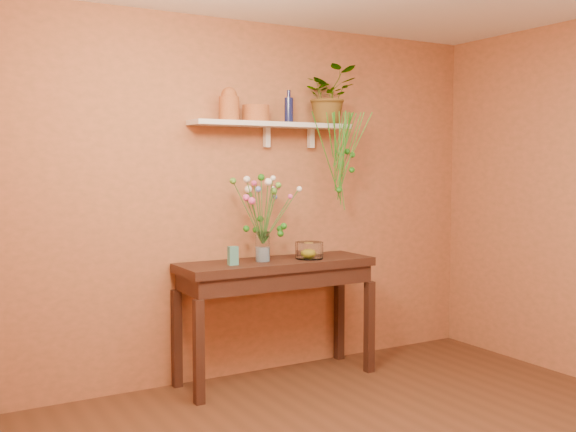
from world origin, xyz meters
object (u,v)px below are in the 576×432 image
Objects in this scene: terracotta_jug at (229,105)px; bouquet at (263,201)px; sideboard at (276,278)px; blue_bottle at (289,109)px; spider_plant at (329,95)px; glass_bowl at (309,251)px; glass_vase at (263,249)px.

bouquet is at bearing -28.48° from terracotta_jug.
terracotta_jug reaches higher than sideboard.
sideboard is at bearing -147.59° from blue_bottle.
spider_plant reaches higher than glass_bowl.
blue_bottle is 0.40m from spider_plant.
sideboard is 1.28m from blue_bottle.
glass_vase is at bearing -29.64° from terracotta_jug.
sideboard is 7.01× the size of glass_bowl.
glass_bowl is (0.26, -0.05, 0.19)m from sideboard.
blue_bottle is 0.54× the size of spider_plant.
glass_bowl is (0.37, -0.05, -0.39)m from bouquet.
glass_vase is at bearing 172.08° from glass_bowl.
spider_plant is at bearing 31.11° from glass_bowl.
glass_vase is at bearing -159.14° from blue_bottle.
glass_bowl is at bearing -7.92° from glass_vase.
sideboard is 0.32m from glass_bowl.
spider_plant is (0.55, 0.12, 1.39)m from sideboard.
bouquet is at bearing 26.99° from glass_vase.
spider_plant is 1.05m from bouquet.
terracotta_jug is 1.25m from glass_bowl.
glass_bowl is at bearing -16.38° from terracotta_jug.
spider_plant is 2.03× the size of glass_vase.
spider_plant is 1.25m from glass_bowl.
bouquet is (-0.66, -0.12, -0.81)m from spider_plant.
glass_bowl is (0.09, -0.16, -1.07)m from blue_bottle.
spider_plant is at bearing 2.11° from blue_bottle.
bouquet is at bearing 178.82° from sideboard.
blue_bottle is (0.17, 0.11, 1.26)m from sideboard.
sideboard is 1.50m from spider_plant.
bouquet is 0.54m from glass_bowl.
blue_bottle is at bearing 20.74° from bouquet.
sideboard is at bearing 0.21° from glass_vase.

